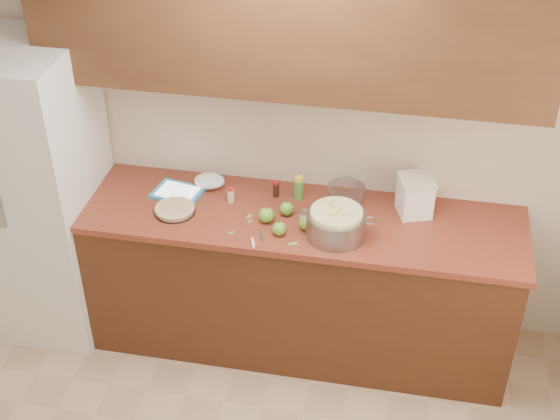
% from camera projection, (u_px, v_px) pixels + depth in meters
% --- Properties ---
extents(room_shell, '(3.60, 3.60, 3.60)m').
position_uv_depth(room_shell, '(208.00, 359.00, 2.85)').
color(room_shell, tan).
rests_on(room_shell, ground).
extents(counter_run, '(2.64, 0.68, 0.92)m').
position_uv_depth(counter_run, '(282.00, 278.00, 4.52)').
color(counter_run, '#472414').
rests_on(counter_run, ground).
extents(upper_cabinets, '(2.60, 0.34, 0.70)m').
position_uv_depth(upper_cabinets, '(289.00, 23.00, 3.78)').
color(upper_cabinets, '#4F2F18').
rests_on(upper_cabinets, room_shell).
extents(fridge, '(0.70, 0.70, 1.80)m').
position_uv_depth(fridge, '(35.00, 193.00, 4.46)').
color(fridge, silver).
rests_on(fridge, ground).
extents(pie, '(0.23, 0.23, 0.04)m').
position_uv_depth(pie, '(175.00, 209.00, 4.25)').
color(pie, silver).
rests_on(pie, counter_run).
extents(colander, '(0.41, 0.31, 0.15)m').
position_uv_depth(colander, '(336.00, 223.00, 4.05)').
color(colander, gray).
rests_on(colander, counter_run).
extents(flour_canister, '(0.23, 0.23, 0.22)m').
position_uv_depth(flour_canister, '(415.00, 196.00, 4.20)').
color(flour_canister, white).
rests_on(flour_canister, counter_run).
extents(tablet, '(0.30, 0.25, 0.02)m').
position_uv_depth(tablet, '(178.00, 192.00, 4.41)').
color(tablet, '#2A99CC').
rests_on(tablet, counter_run).
extents(paring_knife, '(0.07, 0.16, 0.02)m').
position_uv_depth(paring_knife, '(254.00, 242.00, 4.04)').
color(paring_knife, gray).
rests_on(paring_knife, counter_run).
extents(lemon_bottle, '(0.05, 0.05, 0.15)m').
position_uv_depth(lemon_bottle, '(299.00, 188.00, 4.33)').
color(lemon_bottle, '#4C8C38').
rests_on(lemon_bottle, counter_run).
extents(cinnamon_shaker, '(0.04, 0.04, 0.09)m').
position_uv_depth(cinnamon_shaker, '(231.00, 195.00, 4.32)').
color(cinnamon_shaker, beige).
rests_on(cinnamon_shaker, counter_run).
extents(vanilla_bottle, '(0.03, 0.03, 0.10)m').
position_uv_depth(vanilla_bottle, '(276.00, 189.00, 4.37)').
color(vanilla_bottle, black).
rests_on(vanilla_bottle, counter_run).
extents(mixing_bowl, '(0.22, 0.22, 0.08)m').
position_uv_depth(mixing_bowl, '(346.00, 192.00, 4.35)').
color(mixing_bowl, silver).
rests_on(mixing_bowl, counter_run).
extents(paper_towel, '(0.19, 0.16, 0.07)m').
position_uv_depth(paper_towel, '(209.00, 181.00, 4.46)').
color(paper_towel, white).
rests_on(paper_towel, counter_run).
extents(apple_left, '(0.09, 0.09, 0.10)m').
position_uv_depth(apple_left, '(266.00, 215.00, 4.17)').
color(apple_left, '#63A42C').
rests_on(apple_left, counter_run).
extents(apple_center, '(0.08, 0.08, 0.09)m').
position_uv_depth(apple_center, '(287.00, 209.00, 4.23)').
color(apple_center, '#63A42C').
rests_on(apple_center, counter_run).
extents(apple_front, '(0.08, 0.08, 0.09)m').
position_uv_depth(apple_front, '(279.00, 229.00, 4.08)').
color(apple_front, '#63A42C').
rests_on(apple_front, counter_run).
extents(apple_extra, '(0.09, 0.09, 0.10)m').
position_uv_depth(apple_extra, '(306.00, 222.00, 4.12)').
color(apple_extra, '#63A42C').
rests_on(apple_extra, counter_run).
extents(peel_a, '(0.05, 0.03, 0.00)m').
position_uv_depth(peel_a, '(293.00, 244.00, 4.03)').
color(peel_a, '#7CAC54').
rests_on(peel_a, counter_run).
extents(peel_b, '(0.03, 0.03, 0.00)m').
position_uv_depth(peel_b, '(231.00, 233.00, 4.11)').
color(peel_b, '#7CAC54').
rests_on(peel_b, counter_run).
extents(peel_c, '(0.03, 0.04, 0.00)m').
position_uv_depth(peel_c, '(249.00, 216.00, 4.23)').
color(peel_c, '#7CAC54').
rests_on(peel_c, counter_run).
extents(peel_d, '(0.02, 0.04, 0.00)m').
position_uv_depth(peel_d, '(250.00, 221.00, 4.19)').
color(peel_d, '#7CAC54').
rests_on(peel_d, counter_run).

